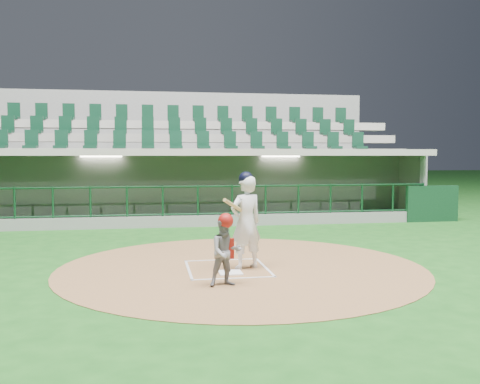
{
  "coord_description": "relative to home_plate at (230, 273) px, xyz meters",
  "views": [
    {
      "loc": [
        -1.49,
        -10.46,
        2.23
      ],
      "look_at": [
        0.75,
        2.6,
        1.3
      ],
      "focal_mm": 40.0,
      "sensor_mm": 36.0,
      "label": 1
    }
  ],
  "objects": [
    {
      "name": "seating_deck",
      "position": [
        0.0,
        11.61,
        1.4
      ],
      "size": [
        17.0,
        6.72,
        5.15
      ],
      "color": "slate",
      "rests_on": "ground"
    },
    {
      "name": "dugout_structure",
      "position": [
        0.09,
        8.55,
        0.93
      ],
      "size": [
        16.4,
        3.7,
        3.0
      ],
      "color": "slate",
      "rests_on": "ground"
    },
    {
      "name": "batter_box_chalk",
      "position": [
        0.0,
        0.4,
        -0.0
      ],
      "size": [
        1.55,
        1.8,
        0.01
      ],
      "color": "silver",
      "rests_on": "ground"
    },
    {
      "name": "dirt_circle",
      "position": [
        0.3,
        0.5,
        -0.02
      ],
      "size": [
        7.2,
        7.2,
        0.01
      ],
      "primitive_type": "cylinder",
      "color": "brown",
      "rests_on": "ground"
    },
    {
      "name": "catcher",
      "position": [
        -0.22,
        -0.94,
        0.6
      ],
      "size": [
        0.62,
        0.51,
        1.24
      ],
      "color": "gray",
      "rests_on": "dirt_circle"
    },
    {
      "name": "batter",
      "position": [
        0.36,
        0.36,
        0.93
      ],
      "size": [
        0.92,
        0.96,
        1.89
      ],
      "color": "white",
      "rests_on": "dirt_circle"
    },
    {
      "name": "home_plate",
      "position": [
        0.0,
        0.0,
        0.0
      ],
      "size": [
        0.43,
        0.43,
        0.02
      ],
      "primitive_type": "cube",
      "color": "white",
      "rests_on": "dirt_circle"
    },
    {
      "name": "ground",
      "position": [
        0.0,
        0.7,
        -0.02
      ],
      "size": [
        120.0,
        120.0,
        0.0
      ],
      "primitive_type": "plane",
      "color": "#164F17",
      "rests_on": "ground"
    }
  ]
}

